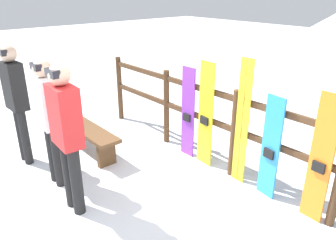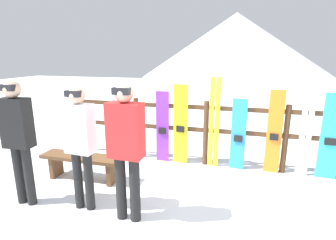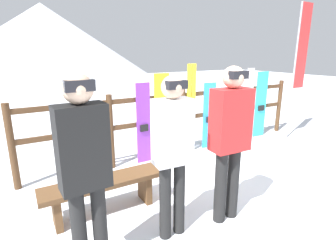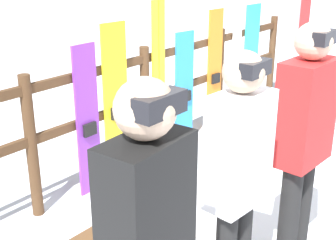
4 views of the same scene
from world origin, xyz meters
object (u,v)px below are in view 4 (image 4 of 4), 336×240
at_px(snowboard_blue, 184,91).
at_px(person_red, 303,136).
at_px(snowboard_purple, 88,122).
at_px(snowboard_orange, 214,72).
at_px(ski_pair_yellow, 159,83).
at_px(snowboard_cyan, 251,60).
at_px(snowboard_yellow, 116,105).
at_px(ski_pair_white, 236,62).
at_px(person_white, 238,174).

bearing_deg(snowboard_blue, person_red, -123.97).
distance_m(snowboard_purple, snowboard_orange, 2.10).
xyz_separation_m(ski_pair_yellow, snowboard_blue, (0.45, -0.00, -0.19)).
height_order(snowboard_blue, snowboard_cyan, snowboard_cyan).
height_order(snowboard_yellow, ski_pair_yellow, ski_pair_yellow).
distance_m(person_red, snowboard_yellow, 2.05).
relative_size(snowboard_yellow, ski_pair_white, 0.99).
relative_size(snowboard_blue, snowboard_cyan, 0.89).
relative_size(person_white, snowboard_cyan, 1.14).
bearing_deg(person_white, ski_pair_yellow, 50.42).
bearing_deg(snowboard_purple, snowboard_yellow, 0.02).
distance_m(ski_pair_yellow, snowboard_blue, 0.49).
bearing_deg(snowboard_orange, person_white, -144.12).
xyz_separation_m(person_red, snowboard_cyan, (2.88, 2.01, -0.30)).
distance_m(snowboard_purple, snowboard_cyan, 3.00).
bearing_deg(snowboard_blue, ski_pair_white, 0.18).
bearing_deg(snowboard_cyan, ski_pair_yellow, 179.90).
bearing_deg(person_red, snowboard_cyan, 34.97).
xyz_separation_m(snowboard_purple, snowboard_yellow, (0.37, 0.00, 0.07)).
height_order(snowboard_yellow, ski_pair_white, ski_pair_white).
relative_size(person_red, ski_pair_white, 1.12).
bearing_deg(person_white, snowboard_yellow, 63.78).
height_order(snowboard_purple, snowboard_blue, snowboard_purple).
distance_m(person_white, snowboard_purple, 2.05).
bearing_deg(snowboard_orange, ski_pair_white, 0.38).
distance_m(person_red, ski_pair_white, 3.21).
bearing_deg(snowboard_blue, snowboard_cyan, 0.01).
xyz_separation_m(snowboard_purple, ski_pair_yellow, (1.02, 0.00, 0.15)).
relative_size(ski_pair_yellow, snowboard_orange, 1.13).
relative_size(ski_pair_yellow, snowboard_blue, 1.28).
height_order(person_white, person_red, person_red).
xyz_separation_m(person_white, snowboard_blue, (2.06, 1.94, -0.36)).
xyz_separation_m(person_white, ski_pair_white, (3.19, 1.94, -0.23)).
bearing_deg(person_white, ski_pair_white, 31.31).
relative_size(snowboard_yellow, snowboard_orange, 1.03).
bearing_deg(ski_pair_yellow, snowboard_cyan, -0.10).
bearing_deg(snowboard_yellow, person_white, -116.22).
bearing_deg(snowboard_blue, snowboard_purple, 180.00).
height_order(person_white, ski_pair_white, person_white).
bearing_deg(snowboard_orange, ski_pair_yellow, 179.82).
xyz_separation_m(ski_pair_yellow, snowboard_cyan, (1.98, -0.00, -0.11)).
height_order(snowboard_purple, snowboard_cyan, snowboard_cyan).
distance_m(snowboard_yellow, ski_pair_yellow, 0.65).
distance_m(snowboard_purple, ski_pair_yellow, 1.03).
bearing_deg(person_white, snowboard_purple, 73.24).
relative_size(snowboard_purple, snowboard_blue, 1.06).
bearing_deg(snowboard_purple, person_white, -106.76).
distance_m(snowboard_yellow, snowboard_cyan, 2.63).
bearing_deg(snowboard_cyan, person_white, -151.58).
distance_m(snowboard_orange, snowboard_cyan, 0.90).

